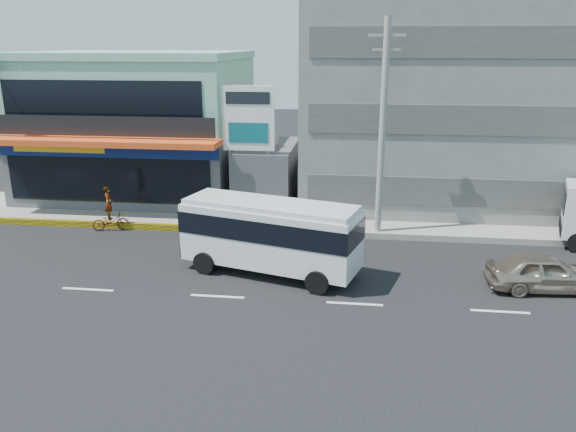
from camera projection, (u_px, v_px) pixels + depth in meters
The scene contains 11 objects.
ground at pixel (218, 296), 20.54m from camera, with size 120.00×120.00×0.00m, color black.
sidewalk at pixel (356, 220), 28.92m from camera, with size 70.00×5.00×0.30m, color gray.
shop_building at pixel (140, 128), 33.50m from camera, with size 12.40×11.70×8.00m.
concrete_building at pixel (451, 78), 31.52m from camera, with size 16.00×12.00×14.00m, color gray.
gap_structure at pixel (268, 176), 31.40m from camera, with size 3.00×6.00×3.50m, color #49494E.
satellite_dish at pixel (265, 147), 29.91m from camera, with size 1.50×1.50×0.15m, color slate.
billboard at pixel (249, 126), 27.86m from camera, with size 2.60×0.18×6.90m.
utility_pole_near at pixel (382, 129), 25.33m from camera, with size 1.60×0.30×10.00m.
minibus at pixel (270, 231), 22.12m from camera, with size 7.43×4.16×2.96m.
sedan at pixel (545, 272), 20.90m from camera, with size 1.69×4.19×1.43m, color #C3AD95.
motorcycle_rider at pixel (110, 216), 27.59m from camera, with size 1.83×1.18×2.22m.
Camera 1 is at (4.85, -18.29, 8.91)m, focal length 35.00 mm.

